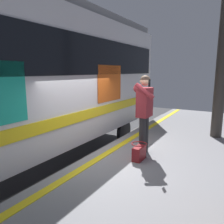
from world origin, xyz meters
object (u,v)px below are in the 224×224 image
passenger (144,108)px  station_column (222,67)px  handbag (139,152)px  train_carriage (24,74)px

passenger → station_column: size_ratio=0.45×
handbag → station_column: (-2.60, 1.20, 1.75)m
handbag → station_column: 3.36m
train_carriage → passenger: train_carriage is taller
train_carriage → station_column: 5.05m
handbag → passenger: bearing=-169.4°
station_column → train_carriage: bearing=-53.6°
passenger → handbag: size_ratio=4.78×
station_column → passenger: bearing=-30.0°
train_carriage → handbag: bearing=97.9°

